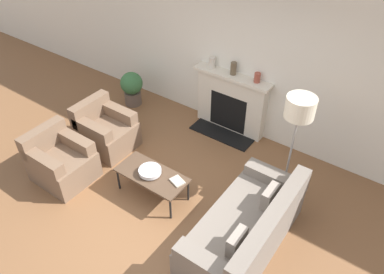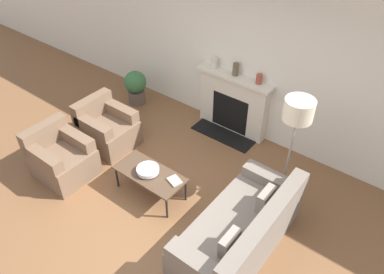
# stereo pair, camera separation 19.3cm
# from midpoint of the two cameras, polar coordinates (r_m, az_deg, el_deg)

# --- Properties ---
(ground_plane) EXTENTS (18.00, 18.00, 0.00)m
(ground_plane) POSITION_cam_midpoint_polar(r_m,az_deg,el_deg) (5.52, -5.18, -11.85)
(ground_plane) COLOR brown
(wall_back) EXTENTS (18.00, 0.06, 2.90)m
(wall_back) POSITION_cam_midpoint_polar(r_m,az_deg,el_deg) (6.31, 10.23, 11.71)
(wall_back) COLOR silver
(wall_back) RESTS_ON ground_plane
(fireplace) EXTENTS (1.43, 0.59, 1.12)m
(fireplace) POSITION_cam_midpoint_polar(r_m,az_deg,el_deg) (6.74, 7.04, 5.03)
(fireplace) COLOR beige
(fireplace) RESTS_ON ground_plane
(couch) EXTENTS (0.92, 1.91, 0.84)m
(couch) POSITION_cam_midpoint_polar(r_m,az_deg,el_deg) (4.99, 8.65, -13.95)
(couch) COLOR slate
(couch) RESTS_ON ground_plane
(armchair_near) EXTENTS (0.87, 0.77, 0.83)m
(armchair_near) POSITION_cam_midpoint_polar(r_m,az_deg,el_deg) (6.20, -18.48, -3.00)
(armchair_near) COLOR brown
(armchair_near) RESTS_ON ground_plane
(armchair_far) EXTENTS (0.87, 0.77, 0.83)m
(armchair_far) POSITION_cam_midpoint_polar(r_m,az_deg,el_deg) (6.61, -12.03, 1.28)
(armchair_far) COLOR brown
(armchair_far) RESTS_ON ground_plane
(coffee_table) EXTENTS (1.08, 0.51, 0.42)m
(coffee_table) POSITION_cam_midpoint_polar(r_m,az_deg,el_deg) (5.54, -5.46, -5.73)
(coffee_table) COLOR #4C3828
(coffee_table) RESTS_ON ground_plane
(bowl) EXTENTS (0.33, 0.33, 0.08)m
(bowl) POSITION_cam_midpoint_polar(r_m,az_deg,el_deg) (5.50, -5.74, -5.02)
(bowl) COLOR silver
(bowl) RESTS_ON coffee_table
(book) EXTENTS (0.24, 0.21, 0.02)m
(book) POSITION_cam_midpoint_polar(r_m,az_deg,el_deg) (5.37, -1.63, -6.69)
(book) COLOR #B2A893
(book) RESTS_ON coffee_table
(floor_lamp) EXTENTS (0.40, 0.40, 1.70)m
(floor_lamp) POSITION_cam_midpoint_polar(r_m,az_deg,el_deg) (5.06, 16.74, 2.62)
(floor_lamp) COLOR gray
(floor_lamp) RESTS_ON ground_plane
(mantel_vase_left) EXTENTS (0.12, 0.12, 0.19)m
(mantel_vase_left) POSITION_cam_midpoint_polar(r_m,az_deg,el_deg) (6.61, 4.31, 11.21)
(mantel_vase_left) COLOR beige
(mantel_vase_left) RESTS_ON fireplace
(mantel_vase_center_left) EXTENTS (0.10, 0.10, 0.22)m
(mantel_vase_center_left) POSITION_cam_midpoint_polar(r_m,az_deg,el_deg) (6.41, 7.54, 10.19)
(mantel_vase_center_left) COLOR brown
(mantel_vase_center_left) RESTS_ON fireplace
(mantel_vase_center_right) EXTENTS (0.10, 0.10, 0.17)m
(mantel_vase_center_right) POSITION_cam_midpoint_polar(r_m,az_deg,el_deg) (6.24, 11.07, 8.67)
(mantel_vase_center_right) COLOR brown
(mantel_vase_center_right) RESTS_ON fireplace
(potted_plant) EXTENTS (0.44, 0.44, 0.69)m
(potted_plant) POSITION_cam_midpoint_polar(r_m,az_deg,el_deg) (7.60, -7.86, 7.72)
(potted_plant) COLOR brown
(potted_plant) RESTS_ON ground_plane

